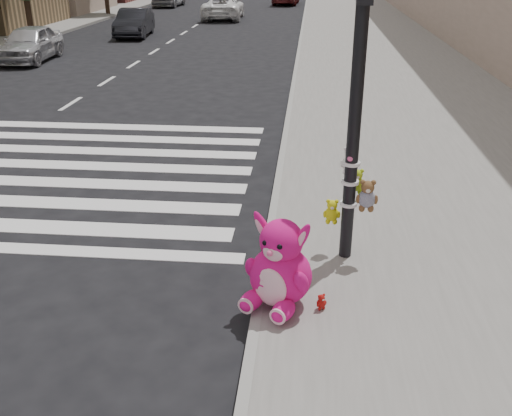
% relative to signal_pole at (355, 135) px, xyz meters
% --- Properties ---
extents(ground, '(120.00, 120.00, 0.00)m').
position_rel_signal_pole_xyz_m(ground, '(-2.62, -1.81, -1.81)').
color(ground, black).
rests_on(ground, ground).
extents(sidewalk_near, '(7.00, 80.00, 0.14)m').
position_rel_signal_pole_xyz_m(sidewalk_near, '(2.38, 8.19, -1.74)').
color(sidewalk_near, slate).
rests_on(sidewalk_near, ground).
extents(curb_edge, '(0.12, 80.00, 0.15)m').
position_rel_signal_pole_xyz_m(curb_edge, '(-1.07, 8.19, -1.74)').
color(curb_edge, gray).
rests_on(curb_edge, ground).
extents(signal_pole, '(0.68, 0.48, 4.00)m').
position_rel_signal_pole_xyz_m(signal_pole, '(0.00, 0.00, 0.00)').
color(signal_pole, black).
rests_on(signal_pole, sidewalk_near).
extents(pink_bunny, '(0.95, 1.01, 1.11)m').
position_rel_signal_pole_xyz_m(pink_bunny, '(-0.83, -1.24, -1.21)').
color(pink_bunny, '#E3137C').
rests_on(pink_bunny, sidewalk_near).
extents(red_teddy, '(0.16, 0.15, 0.20)m').
position_rel_signal_pole_xyz_m(red_teddy, '(-0.35, -1.31, -1.57)').
color(red_teddy, '#B21511').
rests_on(red_teddy, sidewalk_near).
extents(car_silver_far, '(1.80, 3.96, 1.32)m').
position_rel_signal_pole_xyz_m(car_silver_far, '(-11.20, 14.57, -1.15)').
color(car_silver_far, silver).
rests_on(car_silver_far, ground).
extents(car_dark_far, '(1.78, 4.09, 1.31)m').
position_rel_signal_pole_xyz_m(car_dark_far, '(-9.23, 21.65, -1.15)').
color(car_dark_far, black).
rests_on(car_dark_far, ground).
extents(car_white_near, '(2.51, 5.05, 1.38)m').
position_rel_signal_pole_xyz_m(car_white_near, '(-6.04, 29.85, -1.12)').
color(car_white_near, white).
rests_on(car_white_near, ground).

